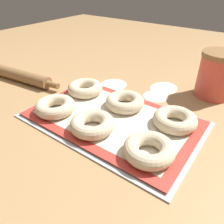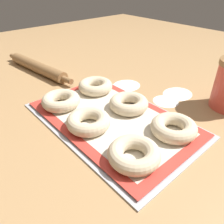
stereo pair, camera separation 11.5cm
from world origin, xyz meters
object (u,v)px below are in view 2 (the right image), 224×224
baking_tray (112,119)px  rolling_pin (38,67)px  bagel_front_left (61,100)px  bagel_front_right (134,154)px  bagel_back_center (129,103)px  bagel_front_center (89,121)px  bagel_back_left (95,86)px  bagel_back_right (174,128)px

baking_tray → rolling_pin: (-0.50, 0.00, 0.02)m
bagel_front_left → bagel_front_right: same height
bagel_back_center → rolling_pin: bearing=-171.9°
bagel_front_center → bagel_front_right: bearing=0.4°
baking_tray → bagel_front_left: (-0.16, -0.08, 0.03)m
baking_tray → rolling_pin: bearing=179.7°
bagel_front_left → bagel_back_center: (0.16, 0.15, 0.00)m
bagel_front_left → bagel_front_right: bearing=-0.2°
baking_tray → bagel_front_left: 0.18m
bagel_front_left → bagel_front_center: 0.15m
rolling_pin → baking_tray: bearing=-0.3°
bagel_back_left → bagel_back_right: 0.33m
bagel_front_left → bagel_front_center: size_ratio=1.00×
baking_tray → bagel_back_right: (0.17, 0.07, 0.03)m
bagel_front_center → rolling_pin: (-0.49, 0.08, -0.01)m
baking_tray → bagel_back_center: bagel_back_center is taller
bagel_back_right → bagel_back_center: bearing=179.9°
bagel_back_center → bagel_back_right: same height
bagel_front_center → bagel_front_right: (0.17, 0.00, 0.00)m
bagel_back_right → rolling_pin: same height
bagel_front_left → rolling_pin: 0.35m
baking_tray → bagel_front_left: bagel_front_left is taller
bagel_front_left → bagel_back_right: 0.36m
bagel_front_right → bagel_back_left: 0.37m
bagel_back_left → rolling_pin: 0.33m
bagel_front_left → bagel_back_center: size_ratio=1.00×
bagel_back_left → bagel_back_center: bearing=1.0°
bagel_back_right → bagel_front_left: bearing=-155.3°
rolling_pin → bagel_back_left: bearing=11.6°
bagel_back_center → bagel_front_left: bearing=-136.3°
bagel_front_left → bagel_back_center: 0.22m
bagel_back_center → bagel_front_right: bearing=-42.2°
baking_tray → bagel_back_center: bearing=92.1°
bagel_back_center → bagel_back_right: (0.17, -0.00, 0.00)m
bagel_front_left → bagel_back_center: same height
bagel_front_left → bagel_front_center: same height
bagel_front_left → rolling_pin: (-0.34, 0.08, -0.01)m
bagel_front_center → rolling_pin: bearing=170.4°
baking_tray → bagel_front_center: size_ratio=4.20×
bagel_front_right → bagel_back_right: (0.00, 0.15, 0.00)m
bagel_back_left → rolling_pin: (-0.33, -0.07, -0.01)m
bagel_front_center → rolling_pin: same height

